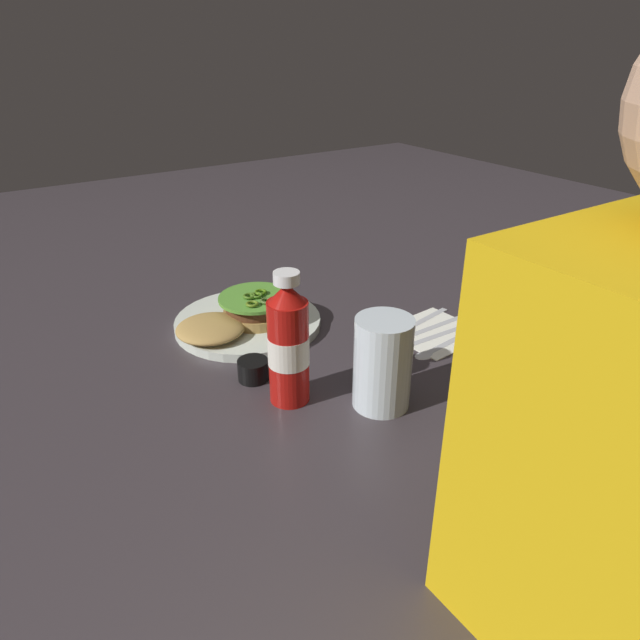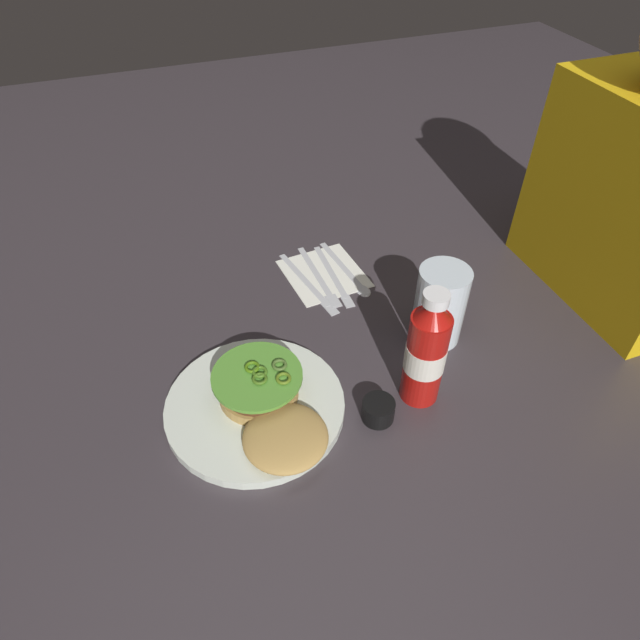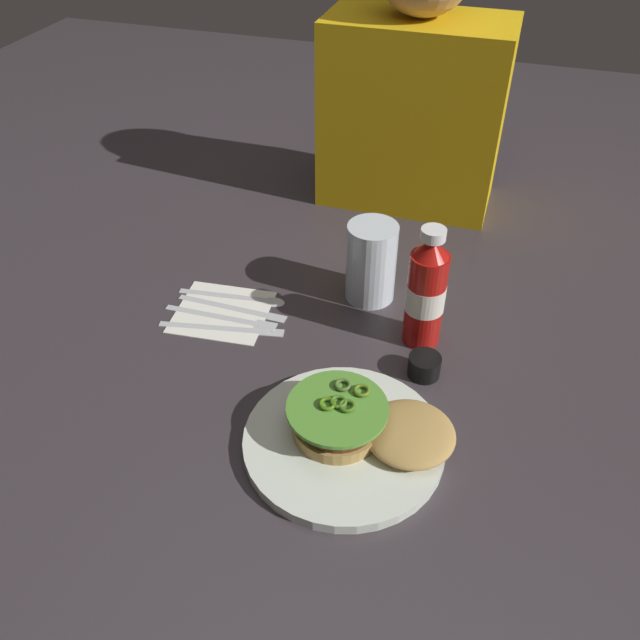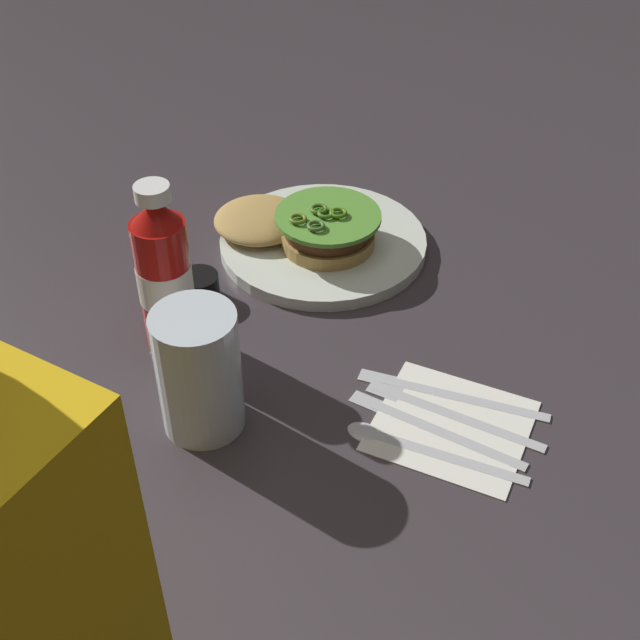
{
  "view_description": "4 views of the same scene",
  "coord_description": "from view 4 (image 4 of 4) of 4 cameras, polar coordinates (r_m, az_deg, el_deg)",
  "views": [
    {
      "loc": [
        0.45,
        0.73,
        0.49
      ],
      "look_at": [
        -0.02,
        0.02,
        0.07
      ],
      "focal_mm": 32.14,
      "sensor_mm": 36.0,
      "label": 1
    },
    {
      "loc": [
        0.56,
        -0.23,
        0.68
      ],
      "look_at": [
        -0.05,
        -0.0,
        0.06
      ],
      "focal_mm": 31.15,
      "sensor_mm": 36.0,
      "label": 2
    },
    {
      "loc": [
        0.18,
        -0.69,
        0.7
      ],
      "look_at": [
        -0.05,
        0.05,
        0.05
      ],
      "focal_mm": 36.83,
      "sensor_mm": 36.0,
      "label": 3
    },
    {
      "loc": [
        -0.42,
        0.66,
        0.64
      ],
      "look_at": [
        -0.06,
        0.05,
        0.05
      ],
      "focal_mm": 47.34,
      "sensor_mm": 36.0,
      "label": 4
    }
  ],
  "objects": [
    {
      "name": "ketchup_bottle",
      "position": [
        0.93,
        -10.48,
        2.99
      ],
      "size": [
        0.06,
        0.06,
        0.21
      ],
      "color": "#AD130E",
      "rests_on": "ground_plane"
    },
    {
      "name": "steak_knife",
      "position": [
        0.91,
        8.11,
        -4.74
      ],
      "size": [
        0.21,
        0.05,
        0.0
      ],
      "color": "silver",
      "rests_on": "napkin"
    },
    {
      "name": "condiment_cup",
      "position": [
        1.03,
        -8.18,
        2.22
      ],
      "size": [
        0.05,
        0.05,
        0.03
      ],
      "primitive_type": "cylinder",
      "color": "black",
      "rests_on": "ground_plane"
    },
    {
      "name": "spoon_utensil",
      "position": [
        0.86,
        6.12,
        -8.29
      ],
      "size": [
        0.19,
        0.04,
        0.0
      ],
      "color": "silver",
      "rests_on": "napkin"
    },
    {
      "name": "burger_sandwich",
      "position": [
        1.1,
        -1.22,
        6.41
      ],
      "size": [
        0.23,
        0.14,
        0.05
      ],
      "color": "#B28B49",
      "rests_on": "dinner_plate"
    },
    {
      "name": "fork_utensil",
      "position": [
        0.9,
        8.03,
        -5.88
      ],
      "size": [
        0.2,
        0.02,
        0.0
      ],
      "color": "silver",
      "rests_on": "napkin"
    },
    {
      "name": "water_glass",
      "position": [
        0.84,
        -8.19,
        -3.47
      ],
      "size": [
        0.08,
        0.08,
        0.14
      ],
      "primitive_type": "cylinder",
      "color": "silver",
      "rests_on": "ground_plane"
    },
    {
      "name": "dinner_plate",
      "position": [
        1.11,
        0.21,
        5.26
      ],
      "size": [
        0.27,
        0.27,
        0.02
      ],
      "primitive_type": "cylinder",
      "color": "silver",
      "rests_on": "ground_plane"
    },
    {
      "name": "butter_knife",
      "position": [
        0.88,
        7.09,
        -6.93
      ],
      "size": [
        0.2,
        0.02,
        0.0
      ],
      "color": "silver",
      "rests_on": "napkin"
    },
    {
      "name": "napkin",
      "position": [
        0.88,
        8.87,
        -7.04
      ],
      "size": [
        0.16,
        0.16,
        0.0
      ],
      "primitive_type": "cube",
      "rotation": [
        0.0,
        0.0,
        0.09
      ],
      "color": "white",
      "rests_on": "ground_plane"
    },
    {
      "name": "ground_plane",
      "position": [
        1.01,
        -1.82,
        0.39
      ],
      "size": [
        3.0,
        3.0,
        0.0
      ],
      "primitive_type": "plane",
      "color": "#373035"
    }
  ]
}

